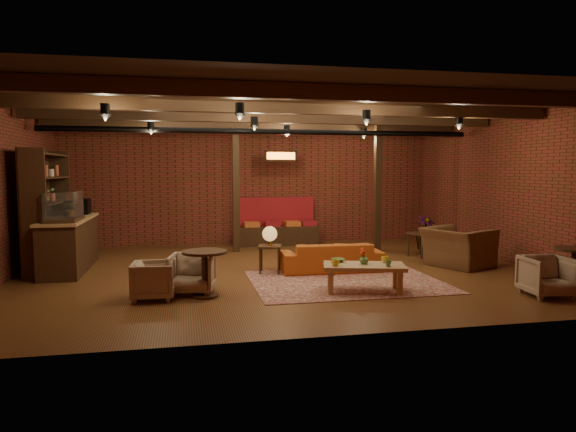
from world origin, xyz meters
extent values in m
plane|color=#3C250F|center=(0.00, 0.00, 0.00)|extent=(10.00, 10.00, 0.00)
cube|color=black|center=(0.00, 0.00, 3.20)|extent=(10.00, 8.00, 0.02)
cube|color=brown|center=(0.00, 4.00, 1.60)|extent=(10.00, 0.02, 3.20)
cube|color=brown|center=(0.00, -4.00, 1.60)|extent=(10.00, 0.02, 3.20)
cube|color=brown|center=(-5.00, 0.00, 1.60)|extent=(0.02, 8.00, 3.20)
cube|color=brown|center=(5.00, 0.00, 1.60)|extent=(0.02, 8.00, 3.20)
cylinder|color=black|center=(0.00, 1.60, 2.85)|extent=(9.60, 0.12, 0.12)
cube|color=black|center=(-0.60, 2.60, 1.60)|extent=(0.16, 0.16, 3.20)
cube|color=black|center=(2.80, 2.00, 1.60)|extent=(0.16, 0.16, 3.20)
imported|color=#337F33|center=(-4.00, 1.20, 1.22)|extent=(0.35, 0.39, 0.30)
cube|color=orange|center=(0.60, 3.10, 2.35)|extent=(0.86, 0.06, 0.30)
cube|color=maroon|center=(0.98, -1.18, 0.01)|extent=(3.36, 2.57, 0.01)
imported|color=#A44816|center=(0.98, -0.20, 0.29)|extent=(2.00, 0.82, 0.58)
cube|color=#A8784E|center=(1.04, -1.93, 0.42)|extent=(1.45, 0.97, 0.06)
cube|color=#A8784E|center=(0.44, -2.01, 0.20)|extent=(0.08, 0.08, 0.39)
cube|color=#A8784E|center=(1.51, -2.29, 0.20)|extent=(0.08, 0.08, 0.39)
cube|color=#A8784E|center=(0.56, -1.56, 0.20)|extent=(0.08, 0.08, 0.39)
cube|color=#A8784E|center=(1.63, -1.84, 0.20)|extent=(0.08, 0.08, 0.39)
imported|color=gold|center=(0.54, -1.96, 0.51)|extent=(0.16, 0.16, 0.10)
imported|color=#4C7E39|center=(1.35, -2.17, 0.50)|extent=(0.13, 0.13, 0.10)
imported|color=gold|center=(1.45, -1.82, 0.51)|extent=(0.16, 0.16, 0.10)
imported|color=#4C7E39|center=(0.68, -1.61, 0.48)|extent=(0.28, 0.28, 0.06)
imported|color=#4C7E39|center=(1.05, -1.87, 0.52)|extent=(0.15, 0.15, 0.13)
sphere|color=red|center=(1.05, -1.87, 0.66)|extent=(0.10, 0.10, 0.10)
cube|color=black|center=(-0.23, -0.10, 0.52)|extent=(0.52, 0.52, 0.04)
cylinder|color=black|center=(-0.23, -0.10, 0.25)|extent=(0.04, 0.04, 0.50)
cylinder|color=#A78F37|center=(-0.23, -0.10, 0.55)|extent=(0.15, 0.15, 0.02)
cylinder|color=#A78F37|center=(-0.23, -0.10, 0.62)|extent=(0.04, 0.04, 0.21)
sphere|color=orange|center=(-0.23, -0.10, 0.77)|extent=(0.29, 0.29, 0.29)
cylinder|color=black|center=(-1.55, -1.74, 0.72)|extent=(0.71, 0.71, 0.04)
cylinder|color=black|center=(-1.55, -1.74, 0.36)|extent=(0.10, 0.10, 0.69)
cylinder|color=black|center=(-1.55, -1.74, 0.02)|extent=(0.42, 0.42, 0.04)
imported|color=beige|center=(-2.33, -1.73, 0.33)|extent=(0.63, 0.66, 0.65)
imported|color=beige|center=(-1.74, -1.47, 0.36)|extent=(0.81, 0.77, 0.72)
imported|color=brown|center=(3.70, -0.23, 0.54)|extent=(1.22, 1.45, 1.08)
cube|color=black|center=(3.50, 1.04, 0.54)|extent=(0.66, 0.66, 0.04)
cylinder|color=black|center=(3.50, 1.04, 0.26)|extent=(0.04, 0.04, 0.52)
imported|color=black|center=(3.50, 1.04, 0.57)|extent=(0.27, 0.30, 0.02)
cylinder|color=black|center=(4.39, -2.66, 0.72)|extent=(0.63, 0.63, 0.04)
cylinder|color=black|center=(4.39, -2.66, 0.36)|extent=(0.10, 0.10, 0.69)
cylinder|color=black|center=(4.39, -2.66, 0.02)|extent=(0.38, 0.38, 0.04)
imported|color=beige|center=(3.78, -2.81, 0.35)|extent=(0.75, 0.71, 0.71)
imported|color=#4C7F4C|center=(4.10, 2.02, 1.28)|extent=(1.87, 1.87, 2.56)
camera|label=1|loc=(-1.87, -9.82, 2.02)|focal=32.00mm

